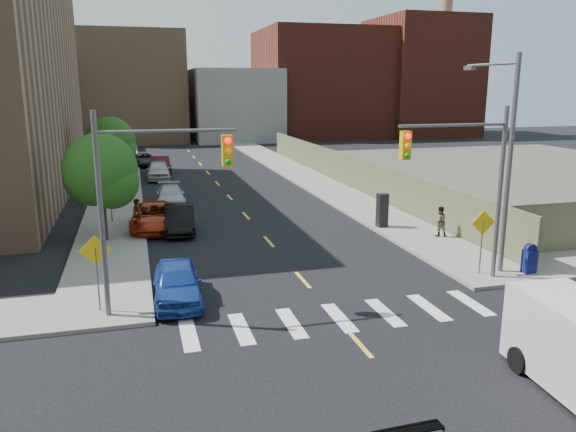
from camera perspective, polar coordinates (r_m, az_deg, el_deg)
ground at (r=16.22m, az=10.02°, el=-15.62°), size 160.00×160.00×0.00m
sidewalk_nw at (r=54.84m, az=-16.70°, el=4.53°), size 3.50×73.00×0.15m
sidewalk_ne at (r=56.59m, az=-0.77°, el=5.33°), size 3.50×73.00×0.15m
fence_north at (r=44.25m, az=5.97°, el=4.61°), size 0.12×44.00×2.50m
gravel_lot at (r=55.38m, az=23.26°, el=4.04°), size 36.00×42.00×0.06m
bg_bldg_west at (r=84.27m, az=-26.51°, el=10.59°), size 14.00×18.00×12.00m
bg_bldg_midwest at (r=84.78m, az=-15.46°, el=12.49°), size 14.00×16.00×15.00m
bg_bldg_center at (r=84.05m, az=-5.59°, el=11.19°), size 12.00×16.00×10.00m
bg_bldg_east at (r=89.38m, az=3.26°, el=13.26°), size 18.00×18.00×16.00m
bg_bldg_fareast at (r=93.90m, az=13.24°, el=13.55°), size 14.00×16.00×18.00m
smokestack at (r=96.05m, az=15.59°, el=16.39°), size 1.80×1.80×28.00m
signal_nw at (r=19.05m, az=-14.11°, el=3.00°), size 4.59×0.30×7.00m
signal_ne at (r=22.68m, az=17.79°, el=4.34°), size 4.59×0.30×7.00m
streetlight_ne at (r=24.58m, az=21.13°, el=6.35°), size 0.25×3.70×9.00m
warn_sign_nw at (r=20.17m, az=-18.92°, el=-4.17°), size 1.06×0.06×2.83m
warn_sign_ne at (r=24.23m, az=19.15°, el=-1.35°), size 1.06×0.06×2.83m
warn_sign_midwest at (r=33.31m, az=-17.64°, el=2.56°), size 1.06×0.06×2.83m
tree_west_near at (r=29.19m, az=-18.50°, el=4.04°), size 3.66×3.64×5.52m
tree_west_far at (r=44.06m, az=-17.56°, el=6.96°), size 3.66×3.64×5.52m
parked_car_blue at (r=21.02m, az=-11.21°, el=-6.67°), size 1.85×4.27×1.44m
parked_car_black at (r=30.84m, az=-10.97°, el=-0.28°), size 1.80×4.49×1.45m
parked_car_red at (r=31.66m, az=-13.44°, el=-0.04°), size 2.76×5.42×1.46m
parked_car_silver at (r=37.98m, az=-11.84°, el=2.06°), size 1.91×4.47×1.28m
parked_car_white at (r=48.67m, az=-13.03°, el=4.57°), size 2.06×4.73×1.59m
parked_car_maroon at (r=51.88m, az=-12.87°, el=5.05°), size 1.78×4.64×1.51m
parked_car_grey at (r=57.39m, az=-14.43°, el=5.56°), size 2.41×4.54×1.22m
mailbox at (r=25.34m, az=23.32°, el=-4.00°), size 0.53×0.42×1.25m
payphone at (r=31.19m, az=9.55°, el=0.59°), size 0.59×0.49×1.85m
pedestrian_west at (r=30.55m, az=-14.98°, el=0.03°), size 0.56×0.74×1.82m
pedestrian_east at (r=29.88m, az=15.15°, el=-0.53°), size 0.83×0.69×1.55m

